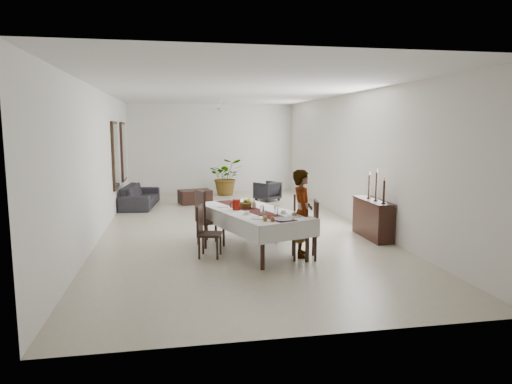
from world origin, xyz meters
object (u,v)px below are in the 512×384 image
Objects in this scene: red_pitcher at (236,205)px; sideboard_body at (372,219)px; sofa at (140,196)px; dining_table_top at (252,212)px; woman at (302,213)px.

red_pitcher is 3.09m from sideboard_body.
sofa is at bearing 136.37° from sideboard_body.
red_pitcher is 5.86m from sofa.
dining_table_top is 6.02m from sofa.
dining_table_top is at bearing -149.32° from sofa.
sofa is (-2.18, 5.41, -0.57)m from red_pitcher.
sofa is at bearing 95.22° from dining_table_top.
dining_table_top is 2.79m from sideboard_body.
red_pitcher is 0.16× the size of sideboard_body.
woman is (1.13, -0.64, -0.09)m from red_pitcher.
woman reaches higher than sideboard_body.
sideboard_body is 7.17m from sofa.
sofa is (-5.19, 4.95, -0.08)m from sideboard_body.
woman is 1.21× the size of sideboard_body.
red_pitcher reaches higher than sideboard_body.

